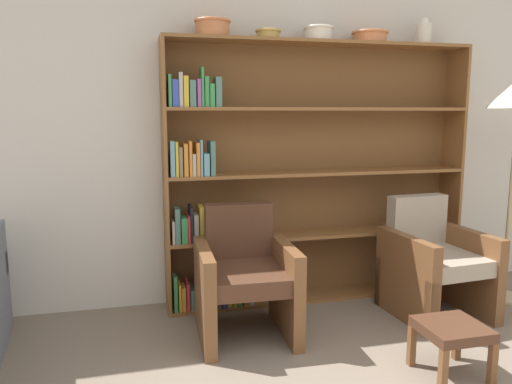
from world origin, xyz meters
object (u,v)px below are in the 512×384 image
(bookshelf, at_px, (292,181))
(bowl_cream, at_px, (318,33))
(bowl_olive, at_px, (213,27))
(bowl_stoneware, at_px, (268,34))
(armchair_cushioned, at_px, (434,262))
(bowl_copper, at_px, (370,36))
(footstool, at_px, (452,334))
(vase_tall, at_px, (424,33))
(armchair_leather, at_px, (244,277))

(bookshelf, relative_size, bowl_cream, 10.38)
(bowl_olive, relative_size, bowl_stoneware, 1.37)
(bookshelf, relative_size, armchair_cushioned, 2.81)
(bookshelf, bearing_deg, armchair_cushioned, -30.36)
(bowl_olive, bearing_deg, bowl_copper, -0.00)
(bowl_cream, distance_m, footstool, 2.34)
(armchair_cushioned, bearing_deg, footstool, 58.21)
(bookshelf, bearing_deg, bowl_cream, -7.96)
(bowl_copper, distance_m, armchair_cushioned, 1.82)
(bowl_cream, xyz_separation_m, footstool, (0.33, -1.38, -1.86))
(bowl_cream, height_order, bowl_copper, bowl_cream)
(footstool, bearing_deg, bowl_olive, 129.78)
(bowl_cream, xyz_separation_m, bowl_copper, (0.43, -0.00, -0.01))
(bowl_stoneware, bearing_deg, bowl_copper, -0.00)
(vase_tall, distance_m, armchair_cushioned, 1.83)
(bookshelf, xyz_separation_m, armchair_cushioned, (0.95, -0.56, -0.58))
(armchair_cushioned, relative_size, footstool, 2.47)
(bowl_cream, bearing_deg, vase_tall, 0.00)
(bowl_olive, bearing_deg, bowl_stoneware, 0.00)
(bowl_stoneware, relative_size, armchair_leather, 0.22)
(bowl_cream, height_order, vase_tall, vase_tall)
(bookshelf, xyz_separation_m, bowl_stoneware, (-0.21, -0.03, 1.12))
(bowl_cream, relative_size, footstool, 0.67)
(bowl_stoneware, bearing_deg, armchair_leather, -120.18)
(vase_tall, bearing_deg, bowl_stoneware, 180.00)
(bookshelf, height_order, bowl_olive, bowl_olive)
(armchair_cushioned, bearing_deg, bookshelf, -34.92)
(vase_tall, bearing_deg, bowl_copper, -180.00)
(bowl_copper, bearing_deg, bookshelf, 177.59)
(footstool, bearing_deg, bowl_stoneware, 117.87)
(bowl_olive, relative_size, armchair_cushioned, 0.31)
(bowl_copper, xyz_separation_m, armchair_leather, (-1.14, -0.53, -1.71))
(bookshelf, height_order, footstool, bookshelf)
(armchair_leather, height_order, armchair_cushioned, same)
(bookshelf, relative_size, armchair_leather, 2.81)
(armchair_leather, bearing_deg, footstool, 142.86)
(bowl_olive, height_order, footstool, bowl_olive)
(bookshelf, distance_m, bowl_copper, 1.29)
(armchair_leather, bearing_deg, vase_tall, -159.73)
(bowl_olive, relative_size, bowl_cream, 1.13)
(bowl_copper, bearing_deg, vase_tall, 0.00)
(bowl_olive, xyz_separation_m, armchair_leather, (0.11, -0.53, -1.73))
(bookshelf, distance_m, footstool, 1.66)
(bowl_copper, bearing_deg, armchair_cushioned, -58.09)
(footstool, bearing_deg, vase_tall, 67.15)
(bowl_copper, height_order, armchair_leather, bowl_copper)
(bowl_cream, distance_m, armchair_cushioned, 1.95)
(footstool, bearing_deg, armchair_leather, 140.73)
(bowl_olive, bearing_deg, bookshelf, 2.36)
(bowl_cream, bearing_deg, bookshelf, 172.04)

